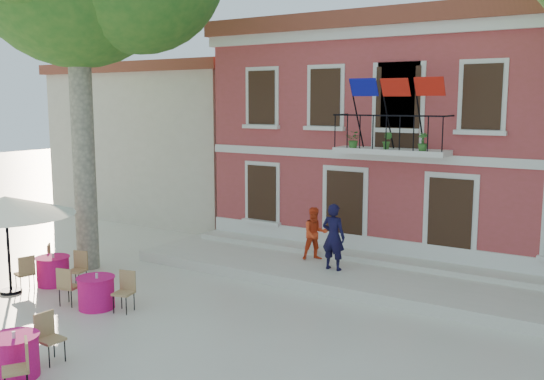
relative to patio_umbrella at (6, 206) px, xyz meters
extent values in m
plane|color=beige|center=(5.50, 1.39, -2.26)|extent=(90.00, 90.00, 0.00)
cube|color=#B24044|center=(7.50, 11.39, 1.24)|extent=(13.00, 8.00, 7.00)
cube|color=brown|center=(7.50, 11.39, 4.99)|extent=(13.50, 8.50, 0.50)
cube|color=silver|center=(7.50, 7.44, 4.59)|extent=(13.30, 0.35, 0.35)
cube|color=silver|center=(7.50, 6.94, 1.24)|extent=(3.20, 0.90, 0.15)
cube|color=black|center=(7.50, 6.54, 2.24)|extent=(3.20, 0.04, 0.04)
cube|color=#0D108F|center=(6.60, 6.19, 2.99)|extent=(0.76, 0.27, 0.47)
cube|color=red|center=(7.50, 6.19, 2.99)|extent=(0.76, 0.29, 0.47)
cube|color=red|center=(8.40, 6.19, 2.99)|extent=(0.76, 0.27, 0.47)
imported|color=#26591E|center=(6.50, 6.64, 1.55)|extent=(0.43, 0.37, 0.48)
imported|color=#26591E|center=(7.50, 6.64, 1.55)|extent=(0.26, 0.21, 0.48)
imported|color=#26591E|center=(8.50, 6.64, 1.55)|extent=(0.27, 0.27, 0.48)
cube|color=beige|center=(-4.00, 12.39, 0.74)|extent=(9.00, 9.00, 6.00)
cube|color=brown|center=(-4.00, 12.39, 3.94)|extent=(9.40, 9.40, 0.40)
cube|color=silver|center=(7.50, 5.79, -2.11)|extent=(14.00, 3.40, 0.30)
cylinder|color=#A59E84|center=(-0.19, 2.70, 1.50)|extent=(0.64, 0.64, 7.52)
cylinder|color=black|center=(0.00, 0.00, -2.22)|extent=(0.53, 0.53, 0.08)
cylinder|color=black|center=(0.00, 0.00, -1.15)|extent=(0.07, 0.07, 2.23)
cone|color=white|center=(0.00, 0.00, 0.01)|extent=(3.39, 3.39, 0.49)
imported|color=black|center=(6.49, 5.46, -1.04)|extent=(0.67, 0.44, 1.84)
imported|color=#F0431C|center=(5.55, 6.13, -1.19)|extent=(0.94, 0.94, 1.54)
cylinder|color=#EB1679|center=(0.36, 1.03, -1.89)|extent=(0.84, 0.84, 0.75)
cylinder|color=#EB1679|center=(0.36, 1.03, -1.50)|extent=(0.90, 0.90, 0.02)
cube|color=tan|center=(1.09, 1.22, -1.79)|extent=(0.51, 0.51, 0.95)
cube|color=tan|center=(-0.17, 1.56, -1.79)|extent=(0.59, 0.59, 0.95)
cube|color=tan|center=(0.16, 0.31, -1.79)|extent=(0.52, 0.52, 0.95)
cylinder|color=#EB1679|center=(4.40, -2.91, -1.89)|extent=(0.84, 0.84, 0.75)
cylinder|color=#EB1679|center=(4.40, -2.91, -1.50)|extent=(0.90, 0.90, 0.02)
cube|color=tan|center=(5.03, -3.32, -1.79)|extent=(0.58, 0.58, 0.95)
cube|color=tan|center=(4.44, -2.16, -1.79)|extent=(0.44, 0.44, 0.95)
cylinder|color=#EB1679|center=(2.79, 0.37, -1.89)|extent=(0.84, 0.84, 0.75)
cylinder|color=#EB1679|center=(2.79, 0.37, -1.50)|extent=(0.90, 0.90, 0.02)
cube|color=tan|center=(3.52, 0.55, -1.79)|extent=(0.51, 0.51, 0.95)
cube|color=tan|center=(2.07, 0.19, -1.79)|extent=(0.51, 0.51, 0.95)
camera|label=1|loc=(13.77, -9.06, 2.63)|focal=40.00mm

